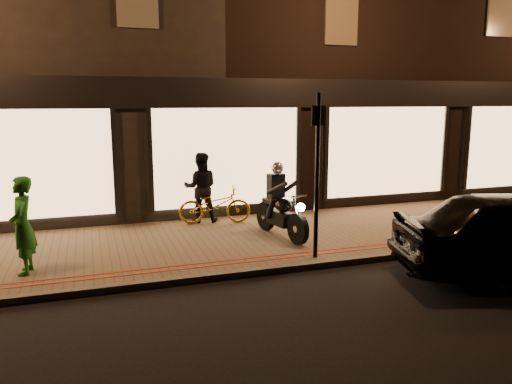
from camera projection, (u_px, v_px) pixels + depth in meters
ground at (288, 273)px, 8.76m from camera, size 90.00×90.00×0.00m
sidewalk at (252, 240)px, 10.61m from camera, size 50.00×4.00×0.12m
kerb_stone at (287, 269)px, 8.80m from camera, size 50.00×0.14×0.12m
red_kerb_lines at (277, 257)px, 9.25m from camera, size 50.00×0.26×0.01m
building_row at (186, 61)px, 16.35m from camera, size 48.00×10.11×8.50m
motorcycle at (280, 208)px, 10.55m from camera, size 0.67×1.93×1.59m
sign_post at (317, 167)px, 8.94m from camera, size 0.33×0.16×3.00m
bicycle_gold at (215, 205)px, 11.69m from camera, size 1.75×0.88×0.88m
person_green at (22, 226)px, 8.25m from camera, size 0.43×0.62×1.65m
person_dark at (201, 187)px, 11.79m from camera, size 0.93×0.79×1.66m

